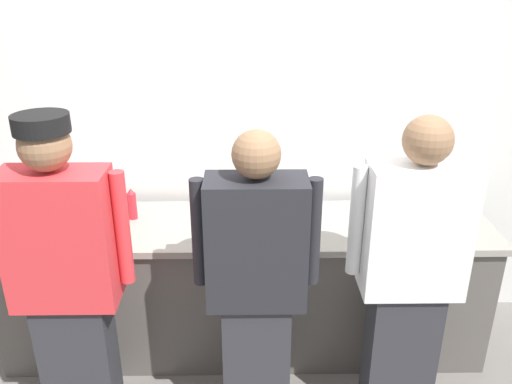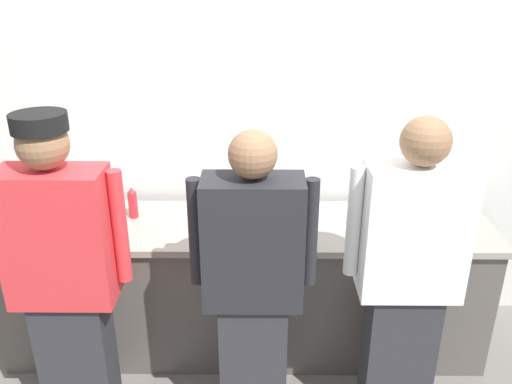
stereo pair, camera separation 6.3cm
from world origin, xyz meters
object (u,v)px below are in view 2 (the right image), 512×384
chef_far_right (408,277)px  squeeze_bottle_primary (133,203)px  chef_near_left (65,279)px  deli_cup (308,223)px  ramekin_yellow_sauce (206,227)px  sheet_tray (64,223)px  plate_stack_front (374,230)px  ramekin_green_sauce (268,223)px  mixing_bowl_steel (414,214)px  ramekin_red_sauce (251,235)px  chef_center (253,287)px

chef_far_right → squeeze_bottle_primary: size_ratio=8.61×
chef_near_left → chef_far_right: (1.66, 0.07, -0.03)m
deli_cup → chef_near_left: bearing=-152.2°
chef_far_right → ramekin_yellow_sauce: 1.19m
sheet_tray → squeeze_bottle_primary: size_ratio=2.11×
plate_stack_front → deli_cup: 0.39m
chef_near_left → ramekin_green_sauce: (0.98, 0.68, -0.03)m
chef_far_right → plate_stack_front: size_ratio=8.41×
chef_far_right → ramekin_green_sauce: 0.90m
mixing_bowl_steel → chef_near_left: bearing=-158.5°
ramekin_yellow_sauce → deli_cup: bearing=0.6°
plate_stack_front → ramekin_red_sauce: 0.72m
plate_stack_front → mixing_bowl_steel: size_ratio=0.64×
chef_near_left → ramekin_yellow_sauce: bearing=45.9°
chef_near_left → squeeze_bottle_primary: (0.15, 0.81, 0.04)m
chef_near_left → plate_stack_front: chef_near_left is taller
chef_far_right → mixing_bowl_steel: chef_far_right is taller
chef_near_left → chef_far_right: chef_near_left is taller
chef_center → ramekin_red_sauce: bearing=92.0°
chef_near_left → deli_cup: chef_near_left is taller
chef_near_left → ramekin_red_sauce: 1.03m
chef_near_left → chef_center: size_ratio=1.05×
chef_near_left → squeeze_bottle_primary: 0.82m
squeeze_bottle_primary → sheet_tray: bearing=-164.9°
plate_stack_front → deli_cup: deli_cup is taller
deli_cup → squeeze_bottle_primary: bearing=171.0°
chef_far_right → squeeze_bottle_primary: bearing=154.1°
squeeze_bottle_primary → ramekin_green_sauce: bearing=-9.0°
mixing_bowl_steel → squeeze_bottle_primary: squeeze_bottle_primary is taller
ramekin_red_sauce → deli_cup: 0.35m
chef_far_right → ramekin_red_sauce: 0.90m
mixing_bowl_steel → squeeze_bottle_primary: size_ratio=1.60×
chef_far_right → deli_cup: bearing=128.2°
ramekin_red_sauce → squeeze_bottle_primary: bearing=159.0°
plate_stack_front → squeeze_bottle_primary: 1.47m
chef_near_left → sheet_tray: chef_near_left is taller
chef_far_right → squeeze_bottle_primary: (-1.51, 0.73, 0.06)m
sheet_tray → ramekin_yellow_sauce: (0.87, -0.07, 0.01)m
ramekin_red_sauce → ramekin_yellow_sauce: size_ratio=0.97×
ramekin_green_sauce → ramekin_red_sauce: (-0.10, -0.15, 0.00)m
sheet_tray → deli_cup: 1.47m
chef_center → ramekin_yellow_sauce: (-0.29, 0.61, 0.02)m
ramekin_green_sauce → ramekin_yellow_sauce: bearing=-173.5°
chef_near_left → ramekin_yellow_sauce: chef_near_left is taller
chef_far_right → mixing_bowl_steel: bearing=72.8°
plate_stack_front → ramekin_yellow_sauce: bearing=176.8°
chef_center → deli_cup: size_ratio=17.30×
ramekin_green_sauce → chef_center: bearing=-97.4°
mixing_bowl_steel → sheet_tray: 2.12m
chef_center → ramekin_yellow_sauce: size_ratio=15.32×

